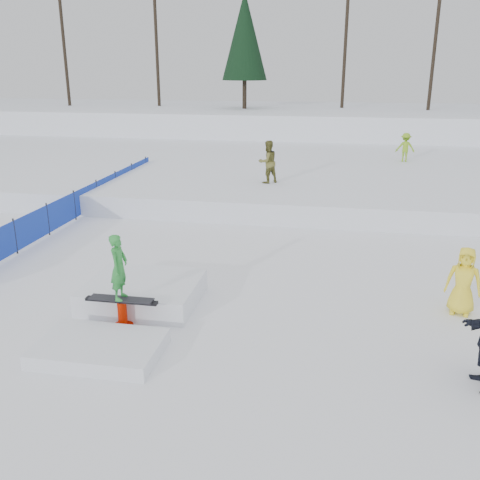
% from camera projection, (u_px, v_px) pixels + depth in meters
% --- Properties ---
extents(ground, '(120.00, 120.00, 0.00)m').
position_uv_depth(ground, '(204.00, 310.00, 12.44)').
color(ground, white).
extents(snow_berm, '(60.00, 14.00, 2.40)m').
position_uv_depth(snow_berm, '(300.00, 124.00, 40.11)').
color(snow_berm, white).
rests_on(snow_berm, ground).
extents(snow_midrise, '(50.00, 18.00, 0.80)m').
position_uv_depth(snow_midrise, '(279.00, 169.00, 27.27)').
color(snow_midrise, white).
rests_on(snow_midrise, ground).
extents(safety_fence, '(0.05, 16.00, 1.10)m').
position_uv_depth(safety_fence, '(75.00, 205.00, 19.55)').
color(safety_fence, '#1835AC').
rests_on(safety_fence, ground).
extents(treeline, '(40.24, 4.22, 10.50)m').
position_uv_depth(treeline, '(395.00, 33.00, 35.50)').
color(treeline, black).
rests_on(treeline, snow_berm).
extents(walker_olive, '(1.07, 1.04, 1.73)m').
position_uv_depth(walker_olive, '(268.00, 162.00, 21.80)').
color(walker_olive, brown).
rests_on(walker_olive, snow_midrise).
extents(walker_ygreen, '(0.93, 0.55, 1.42)m').
position_uv_depth(walker_ygreen, '(405.00, 147.00, 26.71)').
color(walker_ygreen, '#7FB320').
rests_on(walker_ygreen, snow_midrise).
extents(spectator_yellow, '(0.88, 0.68, 1.59)m').
position_uv_depth(spectator_yellow, '(464.00, 281.00, 12.04)').
color(spectator_yellow, yellow).
rests_on(spectator_yellow, ground).
extents(jib_rail_feature, '(2.60, 4.40, 2.11)m').
position_uv_depth(jib_rail_feature, '(132.00, 303.00, 12.07)').
color(jib_rail_feature, white).
rests_on(jib_rail_feature, ground).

